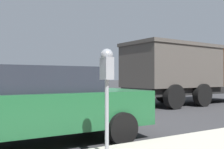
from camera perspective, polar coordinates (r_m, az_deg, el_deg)
The scene contains 4 objects.
ground_plane at distance 6.68m, azimuth -9.87°, elevation -12.08°, with size 220.00×220.00×0.00m, color #333335.
parking_meter at distance 3.95m, azimuth -1.14°, elevation 0.19°, with size 0.21×0.19×1.61m.
car_green at distance 5.47m, azimuth -15.77°, elevation -6.01°, with size 2.07×4.43×1.53m.
dump_truck at distance 13.92m, azimuth 16.59°, elevation 0.77°, with size 3.05×7.60×2.92m.
Camera 1 is at (-6.10, 2.37, 1.32)m, focal length 42.00 mm.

